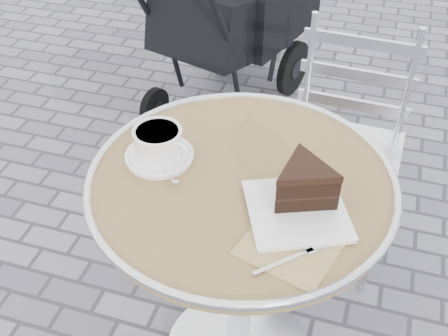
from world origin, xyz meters
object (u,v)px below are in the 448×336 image
(cake_plate_set, at_px, (302,190))
(baby_stroller, at_px, (234,15))
(cappuccino_set, at_px, (159,146))
(cafe_table, at_px, (240,228))
(bistro_chair, at_px, (349,120))

(cake_plate_set, relative_size, baby_stroller, 0.32)
(cappuccino_set, relative_size, cake_plate_set, 0.50)
(cafe_table, distance_m, cappuccino_set, 0.29)
(cafe_table, height_order, baby_stroller, baby_stroller)
(cafe_table, distance_m, baby_stroller, 1.44)
(cake_plate_set, xyz_separation_m, baby_stroller, (-0.57, 1.43, -0.32))
(cafe_table, xyz_separation_m, cappuccino_set, (-0.21, 0.01, 0.20))
(cappuccino_set, distance_m, bistro_chair, 0.77)
(baby_stroller, bearing_deg, cafe_table, -56.62)
(bistro_chair, bearing_deg, baby_stroller, 131.39)
(baby_stroller, bearing_deg, cappuccino_set, -64.67)
(cake_plate_set, distance_m, baby_stroller, 1.57)
(cafe_table, xyz_separation_m, bistro_chair, (0.19, 0.62, -0.05))
(cappuccino_set, distance_m, baby_stroller, 1.41)
(cappuccino_set, distance_m, cake_plate_set, 0.36)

